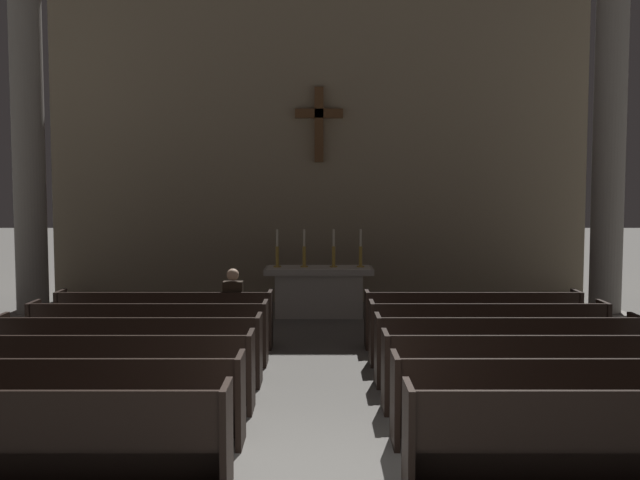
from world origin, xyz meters
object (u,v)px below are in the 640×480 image
at_px(pew_right_row_3, 533,372).
at_px(pew_right_row_5, 489,333).
at_px(candlestick_inner_right, 335,255).
at_px(column_right_second, 610,150).
at_px(lone_worshipper, 235,306).
at_px(pew_left_row_1, 30,438).
at_px(pew_right_row_4, 508,350).
at_px(pew_right_row_1, 608,438).
at_px(column_left_second, 30,150).
at_px(candlestick_inner_left, 305,255).
at_px(pew_right_row_2, 565,400).
at_px(pew_left_row_5, 151,333).
at_px(pew_left_row_3, 106,372).
at_px(pew_right_row_6, 473,319).
at_px(candlestick_outer_right, 362,255).
at_px(pew_left_row_6, 167,319).
at_px(pew_left_row_2, 73,400).
at_px(pew_left_row_4, 131,350).
at_px(candlestick_outer_left, 278,255).
at_px(altar, 320,290).

height_order(pew_right_row_3, pew_right_row_5, same).
bearing_deg(pew_right_row_3, candlestick_inner_right, 109.20).
distance_m(pew_right_row_3, column_right_second, 7.09).
bearing_deg(pew_right_row_5, lone_worshipper, 163.29).
relative_size(pew_left_row_1, pew_right_row_4, 1.00).
relative_size(pew_right_row_3, lone_worshipper, 2.66).
relative_size(pew_right_row_1, column_right_second, 0.51).
distance_m(pew_right_row_3, column_left_second, 10.33).
bearing_deg(candlestick_inner_left, pew_right_row_2, -69.43).
bearing_deg(pew_right_row_2, pew_right_row_5, 90.00).
height_order(pew_left_row_5, candlestick_inner_right, candlestick_inner_right).
xyz_separation_m(pew_left_row_1, pew_right_row_4, (5.04, 3.42, 0.00)).
bearing_deg(pew_right_row_5, column_right_second, 48.16).
xyz_separation_m(pew_left_row_3, pew_right_row_6, (5.04, 3.42, 0.00)).
relative_size(candlestick_inner_left, candlestick_outer_right, 1.00).
bearing_deg(pew_left_row_6, pew_left_row_5, -90.00).
height_order(pew_left_row_2, pew_left_row_5, same).
relative_size(pew_right_row_1, pew_right_row_3, 1.00).
distance_m(pew_left_row_1, candlestick_inner_left, 8.97).
xyz_separation_m(pew_left_row_4, pew_left_row_5, (0.00, 1.14, 0.00)).
xyz_separation_m(pew_right_row_3, pew_right_row_5, (0.00, 2.28, 0.00)).
distance_m(pew_right_row_5, candlestick_outer_right, 4.50).
height_order(pew_right_row_4, candlestick_outer_left, candlestick_outer_left).
xyz_separation_m(column_right_second, candlestick_inner_left, (-5.90, 0.67, -2.08)).
bearing_deg(pew_right_row_3, pew_left_row_3, 180.00).
bearing_deg(pew_left_row_6, lone_worshipper, 1.96).
bearing_deg(candlestick_outer_right, candlestick_inner_left, 180.00).
height_order(pew_left_row_1, pew_left_row_2, same).
distance_m(pew_left_row_5, pew_right_row_6, 5.17).
xyz_separation_m(pew_right_row_4, column_right_second, (3.07, 4.57, 2.87)).
height_order(pew_right_row_1, candlestick_outer_right, candlestick_outer_right).
bearing_deg(column_left_second, pew_left_row_1, -68.95).
bearing_deg(altar, candlestick_inner_left, 180.00).
height_order(column_right_second, candlestick_inner_right, column_right_second).
relative_size(pew_left_row_6, pew_right_row_3, 1.00).
distance_m(pew_left_row_5, candlestick_inner_right, 5.04).
distance_m(pew_left_row_2, pew_left_row_4, 2.28).
bearing_deg(altar, pew_right_row_4, -64.31).
relative_size(pew_left_row_5, pew_right_row_3, 1.00).
xyz_separation_m(pew_left_row_1, pew_right_row_3, (5.04, 2.28, 0.00)).
bearing_deg(candlestick_outer_left, candlestick_inner_right, 0.00).
bearing_deg(lone_worshipper, candlestick_inner_left, 69.40).
distance_m(pew_left_row_2, pew_left_row_3, 1.14).
distance_m(pew_right_row_3, pew_right_row_4, 1.14).
distance_m(pew_left_row_5, candlestick_outer_right, 5.37).
bearing_deg(pew_left_row_4, pew_left_row_3, -90.00).
height_order(pew_left_row_3, altar, altar).
distance_m(pew_left_row_4, pew_left_row_5, 1.14).
distance_m(pew_right_row_2, pew_right_row_6, 4.55).
distance_m(pew_right_row_1, candlestick_inner_right, 8.97).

